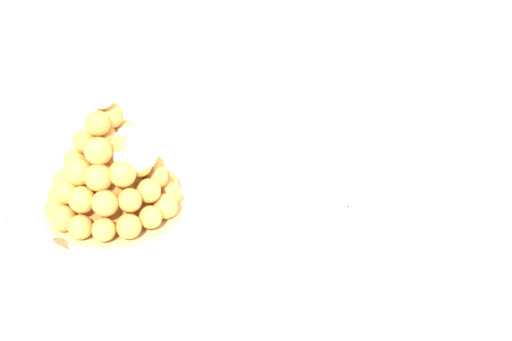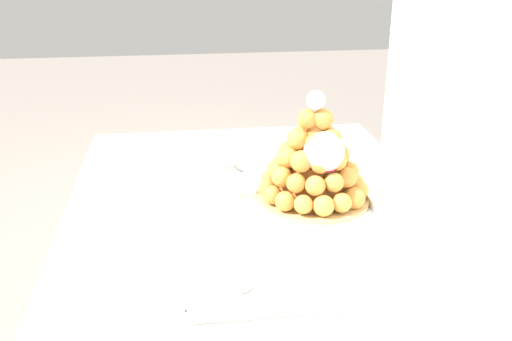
{
  "view_description": "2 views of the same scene",
  "coord_description": "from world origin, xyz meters",
  "px_view_note": "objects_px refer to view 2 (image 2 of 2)",
  "views": [
    {
      "loc": [
        0.31,
        -0.76,
        1.41
      ],
      "look_at": [
        0.06,
        0.02,
        0.93
      ],
      "focal_mm": 49.16,
      "sensor_mm": 36.0,
      "label": 1
    },
    {
      "loc": [
        0.85,
        -0.15,
        1.25
      ],
      "look_at": [
        -0.02,
        -0.03,
        0.89
      ],
      "focal_mm": 40.37,
      "sensor_mm": 36.0,
      "label": 2
    }
  ],
  "objects_px": {
    "dessert_cup_mid_left": "(229,186)",
    "dessert_cup_centre": "(238,225)",
    "croquembouche": "(313,162)",
    "creme_brulee_ramekin": "(256,160)",
    "serving_tray": "(278,213)",
    "dessert_cup_left": "(214,160)",
    "dessert_cup_mid_right": "(237,270)",
    "macaron_goblet": "(417,307)",
    "wine_glass": "(324,155)"
  },
  "relations": [
    {
      "from": "dessert_cup_mid_right",
      "to": "wine_glass",
      "type": "xyz_separation_m",
      "value": [
        -0.26,
        0.2,
        0.09
      ]
    },
    {
      "from": "creme_brulee_ramekin",
      "to": "wine_glass",
      "type": "xyz_separation_m",
      "value": [
        0.25,
        0.1,
        0.1
      ]
    },
    {
      "from": "dessert_cup_left",
      "to": "dessert_cup_mid_left",
      "type": "xyz_separation_m",
      "value": [
        0.16,
        0.02,
        -0.0
      ]
    },
    {
      "from": "serving_tray",
      "to": "wine_glass",
      "type": "height_order",
      "value": "wine_glass"
    },
    {
      "from": "dessert_cup_centre",
      "to": "croquembouche",
      "type": "bearing_deg",
      "value": 128.57
    },
    {
      "from": "croquembouche",
      "to": "dessert_cup_centre",
      "type": "xyz_separation_m",
      "value": [
        0.14,
        -0.17,
        -0.06
      ]
    },
    {
      "from": "croquembouche",
      "to": "creme_brulee_ramekin",
      "type": "distance_m",
      "value": 0.24
    },
    {
      "from": "croquembouche",
      "to": "creme_brulee_ramekin",
      "type": "bearing_deg",
      "value": -157.04
    },
    {
      "from": "croquembouche",
      "to": "dessert_cup_left",
      "type": "distance_m",
      "value": 0.28
    },
    {
      "from": "dessert_cup_mid_left",
      "to": "creme_brulee_ramekin",
      "type": "height_order",
      "value": "dessert_cup_mid_left"
    },
    {
      "from": "wine_glass",
      "to": "croquembouche",
      "type": "bearing_deg",
      "value": -166.24
    },
    {
      "from": "serving_tray",
      "to": "macaron_goblet",
      "type": "bearing_deg",
      "value": 6.5
    },
    {
      "from": "wine_glass",
      "to": "macaron_goblet",
      "type": "bearing_deg",
      "value": -3.35
    },
    {
      "from": "creme_brulee_ramekin",
      "to": "macaron_goblet",
      "type": "relative_size",
      "value": 0.42
    },
    {
      "from": "dessert_cup_left",
      "to": "creme_brulee_ramekin",
      "type": "height_order",
      "value": "dessert_cup_left"
    },
    {
      "from": "dessert_cup_mid_left",
      "to": "dessert_cup_centre",
      "type": "bearing_deg",
      "value": 0.03
    },
    {
      "from": "wine_glass",
      "to": "creme_brulee_ramekin",
      "type": "bearing_deg",
      "value": -158.46
    },
    {
      "from": "dessert_cup_mid_left",
      "to": "dessert_cup_centre",
      "type": "distance_m",
      "value": 0.17
    },
    {
      "from": "creme_brulee_ramekin",
      "to": "dessert_cup_centre",
      "type": "bearing_deg",
      "value": -13.1
    },
    {
      "from": "creme_brulee_ramekin",
      "to": "macaron_goblet",
      "type": "xyz_separation_m",
      "value": [
        0.79,
        0.07,
        0.12
      ]
    },
    {
      "from": "dessert_cup_left",
      "to": "dessert_cup_centre",
      "type": "distance_m",
      "value": 0.33
    },
    {
      "from": "dessert_cup_left",
      "to": "dessert_cup_centre",
      "type": "xyz_separation_m",
      "value": [
        0.33,
        0.02,
        -0.0
      ]
    },
    {
      "from": "macaron_goblet",
      "to": "creme_brulee_ramekin",
      "type": "bearing_deg",
      "value": -175.02
    },
    {
      "from": "croquembouche",
      "to": "dessert_cup_centre",
      "type": "distance_m",
      "value": 0.23
    },
    {
      "from": "wine_glass",
      "to": "dessert_cup_left",
      "type": "bearing_deg",
      "value": -139.64
    },
    {
      "from": "dessert_cup_left",
      "to": "wine_glass",
      "type": "xyz_separation_m",
      "value": [
        0.24,
        0.2,
        0.09
      ]
    },
    {
      "from": "serving_tray",
      "to": "croquembouche",
      "type": "distance_m",
      "value": 0.13
    },
    {
      "from": "dessert_cup_mid_left",
      "to": "dessert_cup_mid_right",
      "type": "bearing_deg",
      "value": -3.48
    },
    {
      "from": "creme_brulee_ramekin",
      "to": "dessert_cup_left",
      "type": "bearing_deg",
      "value": -81.21
    },
    {
      "from": "serving_tray",
      "to": "dessert_cup_mid_left",
      "type": "bearing_deg",
      "value": -134.11
    },
    {
      "from": "dessert_cup_left",
      "to": "dessert_cup_mid_right",
      "type": "height_order",
      "value": "dessert_cup_mid_right"
    },
    {
      "from": "dessert_cup_mid_left",
      "to": "dessert_cup_left",
      "type": "bearing_deg",
      "value": -172.63
    },
    {
      "from": "dessert_cup_mid_left",
      "to": "creme_brulee_ramekin",
      "type": "relative_size",
      "value": 0.52
    },
    {
      "from": "dessert_cup_mid_right",
      "to": "creme_brulee_ramekin",
      "type": "bearing_deg",
      "value": 168.78
    },
    {
      "from": "croquembouche",
      "to": "dessert_cup_left",
      "type": "height_order",
      "value": "croquembouche"
    },
    {
      "from": "dessert_cup_left",
      "to": "creme_brulee_ramekin",
      "type": "relative_size",
      "value": 0.63
    },
    {
      "from": "dessert_cup_mid_right",
      "to": "creme_brulee_ramekin",
      "type": "xyz_separation_m",
      "value": [
        -0.51,
        0.1,
        -0.01
      ]
    },
    {
      "from": "dessert_cup_mid_left",
      "to": "dessert_cup_mid_right",
      "type": "relative_size",
      "value": 0.89
    },
    {
      "from": "croquembouche",
      "to": "dessert_cup_mid_left",
      "type": "height_order",
      "value": "croquembouche"
    },
    {
      "from": "croquembouche",
      "to": "wine_glass",
      "type": "distance_m",
      "value": 0.05
    },
    {
      "from": "dessert_cup_mid_left",
      "to": "macaron_goblet",
      "type": "xyz_separation_m",
      "value": [
        0.61,
        0.15,
        0.11
      ]
    },
    {
      "from": "dessert_cup_left",
      "to": "dessert_cup_mid_right",
      "type": "relative_size",
      "value": 1.07
    },
    {
      "from": "croquembouche",
      "to": "macaron_goblet",
      "type": "relative_size",
      "value": 1.02
    },
    {
      "from": "serving_tray",
      "to": "wine_glass",
      "type": "xyz_separation_m",
      "value": [
        -0.01,
        0.09,
        0.12
      ]
    },
    {
      "from": "croquembouche",
      "to": "dessert_cup_mid_left",
      "type": "distance_m",
      "value": 0.19
    },
    {
      "from": "creme_brulee_ramekin",
      "to": "macaron_goblet",
      "type": "height_order",
      "value": "macaron_goblet"
    },
    {
      "from": "serving_tray",
      "to": "macaron_goblet",
      "type": "xyz_separation_m",
      "value": [
        0.53,
        0.06,
        0.14
      ]
    },
    {
      "from": "dessert_cup_mid_left",
      "to": "croquembouche",
      "type": "bearing_deg",
      "value": 77.59
    },
    {
      "from": "dessert_cup_mid_right",
      "to": "creme_brulee_ramekin",
      "type": "distance_m",
      "value": 0.52
    },
    {
      "from": "dessert_cup_left",
      "to": "dessert_cup_mid_left",
      "type": "distance_m",
      "value": 0.16
    }
  ]
}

